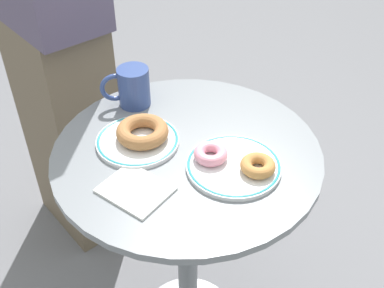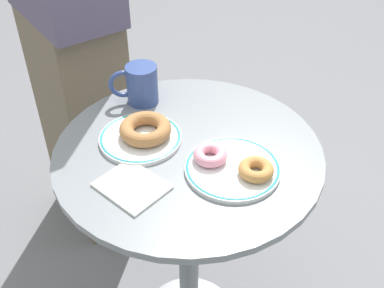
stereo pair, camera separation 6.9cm
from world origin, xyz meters
The scene contains 9 objects.
cafe_table centered at (0.00, 0.00, 0.51)m, with size 0.61×0.61×0.73m.
plate_left centered at (-0.12, -0.01, 0.73)m, with size 0.19×0.19×0.01m.
plate_right centered at (0.12, -0.03, 0.73)m, with size 0.21×0.21×0.01m.
donut_cinnamon centered at (-0.11, 0.00, 0.75)m, with size 0.12×0.12×0.03m, color #A36B3D.
donut_old_fashioned centered at (0.17, -0.04, 0.75)m, with size 0.07×0.07×0.02m, color #BC7F42.
donut_pink_frosted centered at (0.06, -0.03, 0.75)m, with size 0.07×0.07×0.02m, color pink.
paper_napkin centered at (-0.06, -0.16, 0.73)m, with size 0.13×0.11×0.01m, color white.
coffee_mug centered at (-0.18, 0.14, 0.78)m, with size 0.12×0.09×0.10m.
person_figure centered at (-0.52, 0.34, 0.83)m, with size 0.45×0.40×1.66m.
Camera 1 is at (0.24, -0.79, 1.41)m, focal length 43.99 mm.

